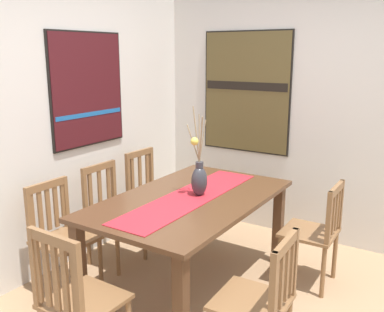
{
  "coord_description": "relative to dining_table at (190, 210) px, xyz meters",
  "views": [
    {
      "loc": [
        -2.39,
        -1.13,
        1.88
      ],
      "look_at": [
        0.35,
        0.63,
        1.1
      ],
      "focal_mm": 40.42,
      "sensor_mm": 36.0,
      "label": 1
    }
  ],
  "objects": [
    {
      "name": "wall_back",
      "position": [
        -0.32,
        1.24,
        0.68
      ],
      "size": [
        6.4,
        0.12,
        2.7
      ],
      "primitive_type": "cube",
      "color": "silver",
      "rests_on": "ground_plane"
    },
    {
      "name": "chair_2",
      "position": [
        -0.0,
        0.85,
        -0.2
      ],
      "size": [
        0.43,
        0.43,
        0.9
      ],
      "color": "brown",
      "rests_on": "ground_plane"
    },
    {
      "name": "wall_side",
      "position": [
        1.54,
        -0.62,
        0.68
      ],
      "size": [
        0.12,
        6.4,
        2.7
      ],
      "primitive_type": "cube",
      "color": "silver",
      "rests_on": "ground_plane"
    },
    {
      "name": "centerpiece_vase",
      "position": [
        0.07,
        -0.04,
        0.26
      ],
      "size": [
        0.15,
        0.19,
        0.71
      ],
      "color": "#333338",
      "rests_on": "dining_table"
    },
    {
      "name": "dining_table",
      "position": [
        0.0,
        0.0,
        0.0
      ],
      "size": [
        1.72,
        1.04,
        0.77
      ],
      "color": "#51331E",
      "rests_on": "ground_plane"
    },
    {
      "name": "chair_3",
      "position": [
        -1.19,
        0.02,
        -0.17
      ],
      "size": [
        0.43,
        0.43,
        0.94
      ],
      "color": "brown",
      "rests_on": "ground_plane"
    },
    {
      "name": "chair_5",
      "position": [
        -0.59,
        0.85,
        -0.19
      ],
      "size": [
        0.42,
        0.42,
        0.89
      ],
      "color": "brown",
      "rests_on": "ground_plane"
    },
    {
      "name": "painting_on_back_wall",
      "position": [
        0.09,
        1.17,
        0.89
      ],
      "size": [
        0.86,
        0.05,
        1.02
      ],
      "color": "black"
    },
    {
      "name": "chair_0",
      "position": [
        0.59,
        0.87,
        -0.19
      ],
      "size": [
        0.44,
        0.44,
        0.91
      ],
      "color": "brown",
      "rests_on": "ground_plane"
    },
    {
      "name": "chair_1",
      "position": [
        0.6,
        -0.84,
        -0.2
      ],
      "size": [
        0.43,
        0.43,
        0.88
      ],
      "color": "brown",
      "rests_on": "ground_plane"
    },
    {
      "name": "painting_on_side_wall",
      "position": [
        1.48,
        0.25,
        0.8
      ],
      "size": [
        0.05,
        0.99,
        1.27
      ],
      "color": "black"
    },
    {
      "name": "table_runner",
      "position": [
        0.0,
        0.0,
        0.11
      ],
      "size": [
        1.59,
        0.36,
        0.01
      ],
      "primitive_type": "cube",
      "color": "#B7232D",
      "rests_on": "dining_table"
    },
    {
      "name": "chair_4",
      "position": [
        -0.59,
        -0.87,
        -0.2
      ],
      "size": [
        0.44,
        0.44,
        0.88
      ],
      "color": "brown",
      "rests_on": "ground_plane"
    }
  ]
}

